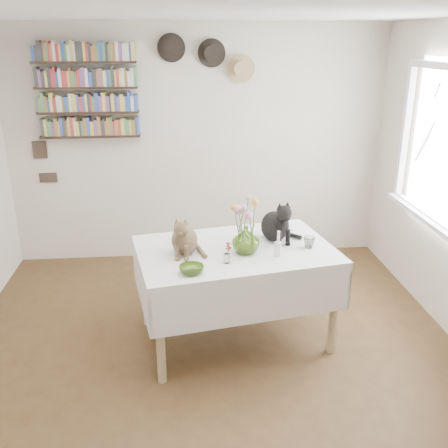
{
  "coord_description": "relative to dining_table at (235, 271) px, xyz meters",
  "views": [
    {
      "loc": [
        -0.22,
        -3.05,
        2.35
      ],
      "look_at": [
        0.1,
        0.39,
        1.05
      ],
      "focal_mm": 40.0,
      "sensor_mm": 36.0,
      "label": 1
    }
  ],
  "objects": [
    {
      "name": "dining_table",
      "position": [
        0.0,
        0.0,
        0.0
      ],
      "size": [
        1.65,
        1.22,
        0.81
      ],
      "color": "white",
      "rests_on": "room"
    },
    {
      "name": "bookshelf_unit",
      "position": [
        -1.3,
        1.67,
        1.23
      ],
      "size": [
        1.0,
        0.16,
        0.91
      ],
      "color": "black",
      "rests_on": "room"
    },
    {
      "name": "window",
      "position": [
        1.76,
        0.31,
        0.79
      ],
      "size": [
        0.12,
        1.52,
        1.32
      ],
      "color": "white",
      "rests_on": "room"
    },
    {
      "name": "candlestick",
      "position": [
        0.3,
        -0.17,
        0.27
      ],
      "size": [
        0.06,
        0.06,
        0.2
      ],
      "color": "white",
      "rests_on": "dining_table"
    },
    {
      "name": "black_cat",
      "position": [
        0.33,
        0.15,
        0.38
      ],
      "size": [
        0.33,
        0.37,
        0.36
      ],
      "primitive_type": null,
      "rotation": [
        0.0,
        0.0,
        0.36
      ],
      "color": "black",
      "rests_on": "dining_table"
    },
    {
      "name": "flower_bouquet",
      "position": [
        0.06,
        -0.08,
        0.54
      ],
      "size": [
        0.17,
        0.12,
        0.39
      ],
      "color": "#4C7233",
      "rests_on": "flower_vase"
    },
    {
      "name": "drinking_glass",
      "position": [
        0.57,
        -0.04,
        0.24
      ],
      "size": [
        0.1,
        0.1,
        0.08
      ],
      "primitive_type": "imported",
      "rotation": [
        0.0,
        0.0,
        0.05
      ],
      "color": "white",
      "rests_on": "dining_table"
    },
    {
      "name": "berry_jar",
      "position": [
        -0.09,
        -0.26,
        0.28
      ],
      "size": [
        0.04,
        0.04,
        0.18
      ],
      "color": "white",
      "rests_on": "dining_table"
    },
    {
      "name": "flower_vase",
      "position": [
        0.07,
        -0.09,
        0.31
      ],
      "size": [
        0.26,
        0.26,
        0.22
      ],
      "primitive_type": "imported",
      "rotation": [
        0.0,
        0.0,
        0.32
      ],
      "color": "#86AA3F",
      "rests_on": "dining_table"
    },
    {
      "name": "room",
      "position": [
        -0.2,
        -0.49,
        0.64
      ],
      "size": [
        4.08,
        4.58,
        2.58
      ],
      "color": "brown",
      "rests_on": "ground"
    },
    {
      "name": "tabby_cat",
      "position": [
        -0.4,
        -0.05,
        0.36
      ],
      "size": [
        0.27,
        0.31,
        0.32
      ],
      "primitive_type": null,
      "rotation": [
        0.0,
        0.0,
        -0.19
      ],
      "color": "brown",
      "rests_on": "dining_table"
    },
    {
      "name": "green_bowl",
      "position": [
        -0.36,
        -0.4,
        0.23
      ],
      "size": [
        0.18,
        0.18,
        0.05
      ],
      "primitive_type": "imported",
      "rotation": [
        0.0,
        0.0,
        -0.05
      ],
      "color": "#86AA3F",
      "rests_on": "dining_table"
    },
    {
      "name": "wall_hats",
      "position": [
        -0.09,
        1.69,
        1.56
      ],
      "size": [
        0.98,
        0.09,
        0.48
      ],
      "color": "black",
      "rests_on": "room"
    },
    {
      "name": "wall_art_plaques",
      "position": [
        -1.83,
        1.74,
        0.52
      ],
      "size": [
        0.21,
        0.02,
        0.44
      ],
      "color": "#38281E",
      "rests_on": "room"
    },
    {
      "name": "porcelain_figurine",
      "position": [
        0.57,
        -0.01,
        0.23
      ],
      "size": [
        0.04,
        0.04,
        0.08
      ],
      "color": "white",
      "rests_on": "dining_table"
    }
  ]
}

